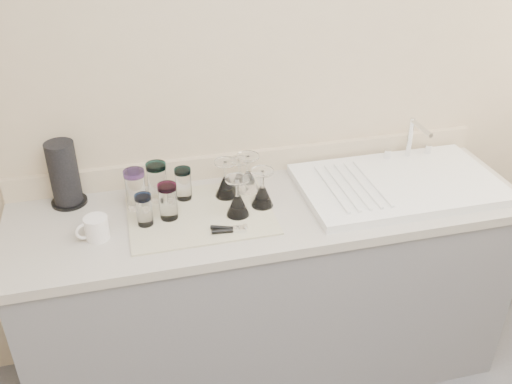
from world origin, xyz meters
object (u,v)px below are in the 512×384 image
object	(u,v)px
goblet_front_right	(262,194)
can_opener	(229,229)
tumbler_cyan	(157,181)
goblet_back_left	(226,184)
goblet_back_right	(248,178)
paper_towel_roll	(64,174)
tumbler_blue	(168,201)
tumbler_magenta	(144,210)
goblet_extra	(240,179)
goblet_front_left	(238,202)
sink_unit	(399,183)
tumbler_purple	(183,183)
tumbler_teal	(136,189)
white_mug	(96,228)

from	to	relation	value
goblet_front_right	can_opener	size ratio (longest dim) A/B	1.16
tumbler_cyan	goblet_back_left	size ratio (longest dim) A/B	1.01
goblet_back_right	paper_towel_roll	size ratio (longest dim) A/B	0.60
tumbler_blue	tumbler_magenta	bearing A→B (deg)	-166.58
goblet_extra	goblet_back_left	bearing A→B (deg)	-147.04
goblet_front_left	goblet_front_right	xyz separation A→B (m)	(0.11, 0.04, -0.00)
sink_unit	goblet_back_right	xyz separation A→B (m)	(-0.62, 0.12, 0.04)
tumbler_purple	goblet_back_left	xyz separation A→B (m)	(0.17, -0.02, -0.01)
goblet_back_left	sink_unit	bearing A→B (deg)	-7.96
sink_unit	goblet_back_right	world-z (taller)	sink_unit
tumbler_cyan	goblet_extra	bearing A→B (deg)	0.25
tumbler_cyan	goblet_front_left	world-z (taller)	same
tumbler_magenta	goblet_back_right	bearing A→B (deg)	18.97
can_opener	tumbler_magenta	bearing A→B (deg)	156.67
goblet_back_left	goblet_front_left	distance (m)	0.15
tumbler_purple	goblet_back_left	distance (m)	0.17
goblet_front_left	goblet_front_right	size ratio (longest dim) A/B	1.02
tumbler_blue	goblet_front_right	bearing A→B (deg)	-0.36
tumbler_teal	tumbler_purple	distance (m)	0.19
goblet_extra	paper_towel_roll	distance (m)	0.69
white_mug	goblet_extra	bearing A→B (deg)	19.98
tumbler_purple	paper_towel_roll	world-z (taller)	paper_towel_roll
goblet_extra	goblet_back_right	bearing A→B (deg)	-32.93
paper_towel_roll	sink_unit	bearing A→B (deg)	-9.09
goblet_front_left	goblet_extra	xyz separation A→B (m)	(0.05, 0.19, -0.01)
tumbler_cyan	goblet_back_right	xyz separation A→B (m)	(0.37, -0.02, -0.03)
tumbler_purple	white_mug	bearing A→B (deg)	-151.00
goblet_back_right	paper_towel_roll	xyz separation A→B (m)	(-0.71, 0.09, 0.07)
tumbler_cyan	tumbler_purple	xyz separation A→B (m)	(0.10, -0.02, -0.01)
tumbler_blue	can_opener	xyz separation A→B (m)	(0.20, -0.15, -0.06)
can_opener	white_mug	distance (m)	0.48
white_mug	paper_towel_roll	bearing A→B (deg)	110.45
tumbler_purple	goblet_back_right	world-z (taller)	goblet_back_right
paper_towel_roll	white_mug	bearing A→B (deg)	-69.55
tumbler_purple	sink_unit	bearing A→B (deg)	-7.99
tumbler_blue	sink_unit	bearing A→B (deg)	0.29
tumbler_purple	goblet_extra	distance (m)	0.23
tumbler_blue	white_mug	size ratio (longest dim) A/B	1.12
sink_unit	tumbler_teal	bearing A→B (deg)	174.58
tumbler_teal	tumbler_purple	bearing A→B (deg)	6.81
goblet_front_right	tumbler_teal	bearing A→B (deg)	167.21
tumbler_cyan	can_opener	xyz separation A→B (m)	(0.23, -0.29, -0.07)
sink_unit	goblet_back_right	size ratio (longest dim) A/B	5.14
tumbler_teal	paper_towel_roll	world-z (taller)	paper_towel_roll
goblet_extra	can_opener	xyz separation A→B (m)	(-0.11, -0.30, -0.04)
tumbler_teal	tumbler_magenta	world-z (taller)	tumbler_teal
sink_unit	goblet_front_left	xyz separation A→B (m)	(-0.70, -0.05, 0.04)
tumbler_magenta	goblet_front_left	world-z (taller)	goblet_front_left
goblet_front_left	paper_towel_roll	xyz separation A→B (m)	(-0.63, 0.26, 0.07)
tumbler_blue	goblet_back_right	size ratio (longest dim) A/B	0.90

